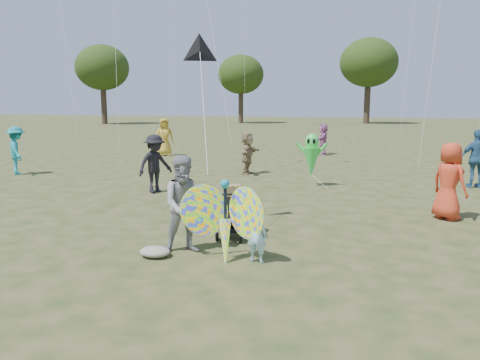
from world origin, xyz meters
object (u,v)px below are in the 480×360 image
(adult_man, at_px, (186,205))
(crowd_g, at_px, (164,137))
(jogging_stroller, at_px, (234,207))
(crowd_b, at_px, (155,164))
(crowd_i, at_px, (17,151))
(butterfly_kite, at_px, (225,221))
(crowd_c, at_px, (477,159))
(crowd_a, at_px, (449,181))
(crowd_d, at_px, (248,153))
(alien_kite, at_px, (311,157))
(crowd_j, at_px, (323,139))
(child_girl, at_px, (257,234))

(adult_man, bearing_deg, crowd_g, 88.73)
(crowd_g, height_order, jogging_stroller, crowd_g)
(crowd_b, bearing_deg, crowd_i, 104.75)
(crowd_g, relative_size, crowd_i, 1.04)
(butterfly_kite, bearing_deg, crowd_c, 57.02)
(crowd_a, bearing_deg, crowd_i, 35.35)
(crowd_c, relative_size, crowd_d, 1.16)
(alien_kite, bearing_deg, crowd_i, -177.56)
(adult_man, distance_m, crowd_j, 17.18)
(jogging_stroller, distance_m, alien_kite, 6.37)
(child_girl, distance_m, butterfly_kite, 0.60)
(crowd_g, bearing_deg, jogging_stroller, -85.22)
(crowd_b, distance_m, jogging_stroller, 5.37)
(jogging_stroller, relative_size, alien_kite, 0.66)
(crowd_i, bearing_deg, jogging_stroller, -165.53)
(crowd_i, bearing_deg, alien_kite, -133.53)
(adult_man, relative_size, crowd_d, 1.11)
(crowd_b, relative_size, crowd_d, 1.09)
(jogging_stroller, bearing_deg, crowd_d, 79.30)
(crowd_b, xyz_separation_m, jogging_stroller, (3.64, -3.94, -0.27))
(crowd_c, xyz_separation_m, jogging_stroller, (-6.00, -7.41, -0.33))
(jogging_stroller, bearing_deg, crowd_a, 8.17)
(child_girl, bearing_deg, alien_kite, -81.53)
(adult_man, height_order, butterfly_kite, adult_man)
(crowd_i, height_order, jogging_stroller, crowd_i)
(jogging_stroller, relative_size, butterfly_kite, 0.66)
(crowd_c, relative_size, butterfly_kite, 1.09)
(child_girl, distance_m, crowd_d, 10.08)
(crowd_b, xyz_separation_m, crowd_d, (1.79, 4.36, -0.08))
(crowd_i, relative_size, jogging_stroller, 1.62)
(crowd_j, distance_m, jogging_stroller, 15.92)
(adult_man, xyz_separation_m, jogging_stroller, (0.55, 1.24, -0.29))
(butterfly_kite, height_order, alien_kite, alien_kite)
(crowd_a, height_order, alien_kite, crowd_a)
(adult_man, height_order, crowd_b, adult_man)
(child_girl, relative_size, crowd_b, 0.56)
(jogging_stroller, bearing_deg, crowd_g, 96.40)
(crowd_b, height_order, crowd_j, crowd_b)
(crowd_i, xyz_separation_m, jogging_stroller, (10.29, -5.84, -0.31))
(adult_man, bearing_deg, crowd_a, 11.25)
(adult_man, xyz_separation_m, crowd_i, (-9.74, 7.07, 0.02))
(jogging_stroller, height_order, butterfly_kite, butterfly_kite)
(alien_kite, bearing_deg, jogging_stroller, -97.45)
(crowd_i, height_order, crowd_j, crowd_i)
(adult_man, relative_size, crowd_i, 0.98)
(alien_kite, bearing_deg, butterfly_kite, -94.18)
(alien_kite, bearing_deg, crowd_d, 143.45)
(crowd_b, bearing_deg, crowd_g, 53.55)
(crowd_a, height_order, crowd_b, crowd_a)
(child_girl, height_order, crowd_j, crowd_j)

